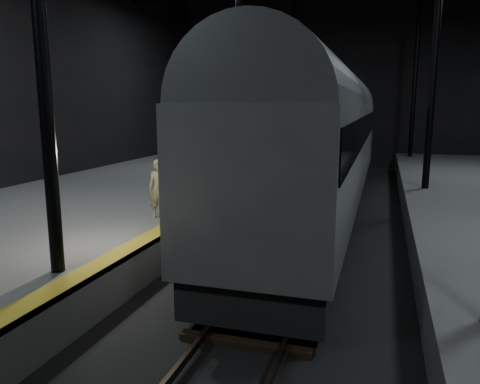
% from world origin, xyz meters
% --- Properties ---
extents(ground, '(44.00, 44.00, 0.00)m').
position_xyz_m(ground, '(0.00, 0.00, 0.00)').
color(ground, black).
rests_on(ground, ground).
extents(platform_left, '(9.00, 43.80, 1.00)m').
position_xyz_m(platform_left, '(-7.50, 0.00, 0.50)').
color(platform_left, '#555553').
rests_on(platform_left, ground).
extents(tactile_strip, '(0.50, 43.80, 0.01)m').
position_xyz_m(tactile_strip, '(-3.25, 0.00, 1.00)').
color(tactile_strip, olive).
rests_on(tactile_strip, platform_left).
extents(track, '(2.40, 43.00, 0.24)m').
position_xyz_m(track, '(0.00, 0.00, 0.07)').
color(track, '#3F3328').
rests_on(track, ground).
extents(train, '(3.12, 20.83, 5.57)m').
position_xyz_m(train, '(-0.00, 6.30, 3.11)').
color(train, '#94969B').
rests_on(train, ground).
extents(woman, '(0.72, 0.61, 1.68)m').
position_xyz_m(woman, '(-3.92, 0.63, 1.84)').
color(woman, '#93865A').
rests_on(woman, platform_left).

